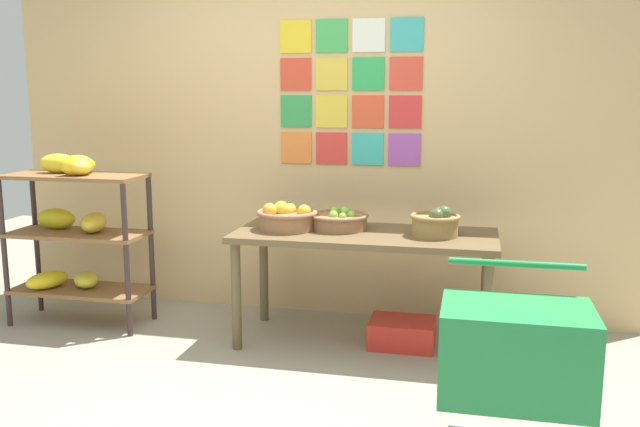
{
  "coord_description": "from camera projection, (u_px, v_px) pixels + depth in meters",
  "views": [
    {
      "loc": [
        1.09,
        -3.0,
        1.57
      ],
      "look_at": [
        0.24,
        0.75,
        0.89
      ],
      "focal_mm": 37.97,
      "sensor_mm": 36.0,
      "label": 1
    }
  ],
  "objects": [
    {
      "name": "ground",
      "position": [
        241.0,
        412.0,
        3.39
      ],
      "size": [
        9.28,
        9.28,
        0.0
      ],
      "primitive_type": "plane",
      "color": "gray"
    },
    {
      "name": "back_wall_with_art",
      "position": [
        316.0,
        125.0,
        4.76
      ],
      "size": [
        4.53,
        0.07,
        2.71
      ],
      "color": "tan",
      "rests_on": "ground"
    },
    {
      "name": "banana_shelf_unit",
      "position": [
        74.0,
        222.0,
        4.61
      ],
      "size": [
        0.94,
        0.42,
        1.18
      ],
      "color": "#372928",
      "rests_on": "ground"
    },
    {
      "name": "display_table",
      "position": [
        365.0,
        246.0,
        4.23
      ],
      "size": [
        1.63,
        0.69,
        0.72
      ],
      "color": "brown",
      "rests_on": "ground"
    },
    {
      "name": "fruit_basket_right",
      "position": [
        436.0,
        223.0,
        4.1
      ],
      "size": [
        0.3,
        0.3,
        0.19
      ],
      "color": "olive",
      "rests_on": "display_table"
    },
    {
      "name": "fruit_basket_centre",
      "position": [
        339.0,
        220.0,
        4.32
      ],
      "size": [
        0.39,
        0.39,
        0.13
      ],
      "color": "#906544",
      "rests_on": "display_table"
    },
    {
      "name": "fruit_basket_back_left",
      "position": [
        287.0,
        217.0,
        4.3
      ],
      "size": [
        0.39,
        0.39,
        0.18
      ],
      "color": "#9B6C48",
      "rests_on": "display_table"
    },
    {
      "name": "produce_crate_under_table",
      "position": [
        402.0,
        333.0,
        4.27
      ],
      "size": [
        0.41,
        0.31,
        0.17
      ],
      "primitive_type": "cube",
      "color": "red",
      "rests_on": "ground"
    },
    {
      "name": "shopping_cart",
      "position": [
        515.0,
        359.0,
        2.76
      ],
      "size": [
        0.6,
        0.46,
        0.86
      ],
      "rotation": [
        0.0,
        0.0,
        0.01
      ],
      "color": "black",
      "rests_on": "ground"
    }
  ]
}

